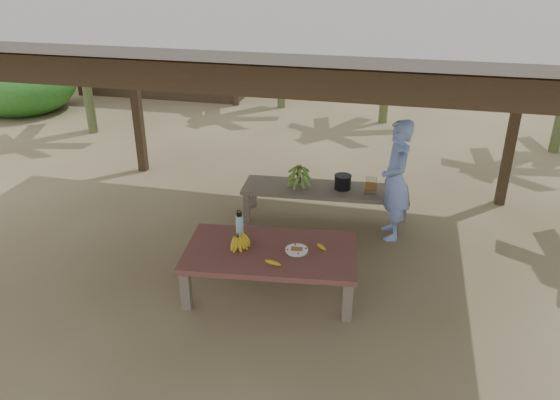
% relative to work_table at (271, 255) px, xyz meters
% --- Properties ---
extents(ground, '(80.00, 80.00, 0.00)m').
position_rel_work_table_xyz_m(ground, '(-0.10, 0.58, -0.43)').
color(ground, brown).
rests_on(ground, ground).
extents(pavilion, '(6.60, 5.60, 2.95)m').
position_rel_work_table_xyz_m(pavilion, '(-0.12, 0.56, 2.34)').
color(pavilion, black).
rests_on(pavilion, ground).
extents(work_table, '(1.90, 1.20, 0.50)m').
position_rel_work_table_xyz_m(work_table, '(0.00, 0.00, 0.00)').
color(work_table, brown).
rests_on(work_table, ground).
extents(bench, '(2.24, 0.75, 0.45)m').
position_rel_work_table_xyz_m(bench, '(0.29, 1.82, -0.04)').
color(bench, brown).
rests_on(bench, ground).
extents(ripe_banana_bunch, '(0.32, 0.29, 0.16)m').
position_rel_work_table_xyz_m(ripe_banana_bunch, '(-0.36, -0.01, 0.15)').
color(ripe_banana_bunch, gold).
rests_on(ripe_banana_bunch, work_table).
extents(plate, '(0.24, 0.24, 0.04)m').
position_rel_work_table_xyz_m(plate, '(0.27, 0.03, 0.08)').
color(plate, white).
rests_on(plate, work_table).
extents(loose_banana_front, '(0.18, 0.05, 0.04)m').
position_rel_work_table_xyz_m(loose_banana_front, '(0.09, -0.27, 0.09)').
color(loose_banana_front, gold).
rests_on(loose_banana_front, work_table).
extents(loose_banana_side, '(0.14, 0.10, 0.04)m').
position_rel_work_table_xyz_m(loose_banana_side, '(0.52, 0.15, 0.09)').
color(loose_banana_side, gold).
rests_on(loose_banana_side, work_table).
extents(water_flask, '(0.08, 0.08, 0.31)m').
position_rel_work_table_xyz_m(water_flask, '(-0.41, 0.24, 0.19)').
color(water_flask, '#45D8CA').
rests_on(water_flask, work_table).
extents(green_banana_stalk, '(0.29, 0.29, 0.32)m').
position_rel_work_table_xyz_m(green_banana_stalk, '(-0.06, 1.80, 0.17)').
color(green_banana_stalk, '#598C2D').
rests_on(green_banana_stalk, bench).
extents(cooking_pot, '(0.22, 0.22, 0.18)m').
position_rel_work_table_xyz_m(cooking_pot, '(0.52, 1.86, 0.11)').
color(cooking_pot, black).
rests_on(cooking_pot, bench).
extents(skewer_rack, '(0.19, 0.09, 0.24)m').
position_rel_work_table_xyz_m(skewer_rack, '(0.90, 1.82, 0.14)').
color(skewer_rack, '#A57F47').
rests_on(skewer_rack, bench).
extents(woman, '(0.49, 0.63, 1.54)m').
position_rel_work_table_xyz_m(woman, '(1.21, 1.54, 0.34)').
color(woman, '#728DD8').
rests_on(woman, ground).
extents(hut, '(4.40, 3.43, 2.85)m').
position_rel_work_table_xyz_m(hut, '(-4.60, 8.58, 0.67)').
color(hut, black).
rests_on(hut, ground).
extents(banana_plant_n, '(1.80, 1.80, 2.91)m').
position_rel_work_table_xyz_m(banana_plant_n, '(0.80, 6.47, 1.99)').
color(banana_plant_n, '#596638').
rests_on(banana_plant_n, ground).
extents(banana_plant_w, '(1.80, 1.80, 2.82)m').
position_rel_work_table_xyz_m(banana_plant_w, '(-4.77, 4.48, 1.90)').
color(banana_plant_w, '#596638').
rests_on(banana_plant_w, ground).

